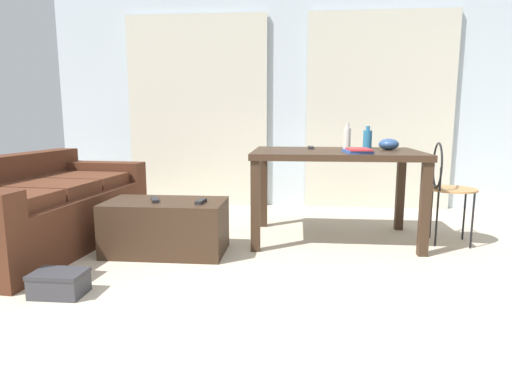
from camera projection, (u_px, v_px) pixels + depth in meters
The scene contains 15 objects.
ground_plane at pixel (278, 258), 3.21m from camera, with size 7.87×7.87×0.00m, color beige.
wall_back at pixel (287, 94), 4.99m from camera, with size 5.38×0.10×2.59m, color silver.
curtains at pixel (287, 112), 4.94m from camera, with size 3.67×0.03×2.17m.
couch at pixel (39, 210), 3.48m from camera, with size 1.07×1.97×0.72m.
coffee_table at pixel (166, 227), 3.32m from camera, with size 0.89×0.50×0.40m.
craft_table at pixel (335, 162), 3.61m from camera, with size 1.36×0.89×0.75m.
wire_chair at pixel (445, 181), 3.53m from camera, with size 0.38×0.39×0.83m.
bottle_near at pixel (367, 139), 3.79m from camera, with size 0.08×0.08×0.19m.
bottle_far at pixel (347, 138), 3.75m from camera, with size 0.06×0.06×0.22m.
bowl at pixel (389, 144), 3.63m from camera, with size 0.16×0.16×0.10m, color #2D4C7A.
book_stack at pixel (358, 151), 3.32m from camera, with size 0.21×0.28×0.04m.
tv_remote_on_table at pixel (311, 148), 3.79m from camera, with size 0.05×0.17×0.02m, color #232326.
tv_remote_primary at pixel (155, 200), 3.27m from camera, with size 0.05×0.18×0.02m, color #232326.
tv_remote_secondary at pixel (201, 201), 3.20m from camera, with size 0.05×0.14×0.02m, color #232326.
shoebox at pixel (59, 283), 2.53m from camera, with size 0.30×0.21×0.14m.
Camera 1 is at (0.13, -1.84, 1.02)m, focal length 30.60 mm.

